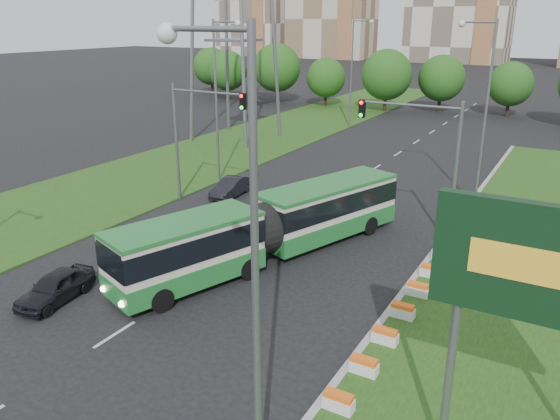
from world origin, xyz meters
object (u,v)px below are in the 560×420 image
Objects in this scene: articulated_bus at (266,226)px; pedestrian at (140,295)px; car_left_far at (231,187)px; traffic_mast_median at (427,148)px; shopping_trolley at (125,296)px; traffic_mast_left at (194,126)px; car_left_near at (55,287)px.

pedestrian is (-1.77, -7.61, -0.97)m from articulated_bus.
traffic_mast_median is at bearing -9.72° from car_left_far.
traffic_mast_median reaches higher than shopping_trolley.
traffic_mast_left reaches higher than car_left_near.
pedestrian is (-8.18, -14.05, -4.56)m from traffic_mast_median.
traffic_mast_median is 17.41m from shopping_trolley.
traffic_mast_median is 14.86m from car_left_far.
traffic_mast_median is at bearing 43.89° from car_left_near.
traffic_mast_median is 15.19m from traffic_mast_left.
pedestrian reaches higher than car_left_near.
car_left_far is at bearing 153.80° from articulated_bus.
articulated_bus reaches higher than car_left_near.
traffic_mast_left is at bearing -176.23° from traffic_mast_median.
shopping_trolley is (-2.90, -7.38, -1.44)m from articulated_bus.
car_left_far is (-1.92, 16.61, -0.01)m from car_left_near.
traffic_mast_median is at bearing 64.70° from articulated_bus.
traffic_mast_median is 5.07× the size of pedestrian.
articulated_bus is 11.06× the size of pedestrian.
car_left_far reaches higher than shopping_trolley.
articulated_bus is at bearing -49.82° from car_left_far.
traffic_mast_median is 2.03× the size of car_left_near.
car_left_near is (3.04, -14.24, -4.68)m from traffic_mast_left.
traffic_mast_left is at bearing -119.48° from car_left_far.
traffic_mast_left is 2.03× the size of car_left_near.
traffic_mast_left is at bearing 29.69° from pedestrian.
car_left_near is 0.98× the size of car_left_far.
car_left_near is at bearing -103.52° from articulated_bus.
articulated_bus is (-6.40, -6.44, -3.59)m from traffic_mast_median.
pedestrian is 2.47× the size of shopping_trolley.
shopping_trolley is at bearing -91.97° from articulated_bus.
car_left_near is (-12.11, -15.24, -4.68)m from traffic_mast_median.
traffic_mast_left is 5.07× the size of pedestrian.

